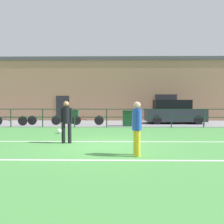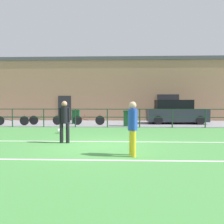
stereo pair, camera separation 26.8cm
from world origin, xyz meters
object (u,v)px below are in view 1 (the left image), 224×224
trash_bin_1 (75,117)px  trash_bin_0 (127,118)px  parked_car_red (174,112)px  soccer_ball_match (59,131)px  bicycle_parked_0 (88,120)px  player_striker (137,125)px  bicycle_parked_1 (44,120)px  bicycle_parked_2 (10,121)px  player_goalkeeper (66,119)px

trash_bin_1 → trash_bin_0: bearing=-22.3°
parked_car_red → trash_bin_1: bearing=-176.5°
soccer_ball_match → parked_car_red: bearing=37.1°
bicycle_parked_0 → trash_bin_1: size_ratio=2.20×
parked_car_red → trash_bin_1: (-7.18, -0.44, -0.31)m
player_striker → bicycle_parked_1: bearing=-158.7°
player_striker → trash_bin_1: size_ratio=1.60×
trash_bin_1 → bicycle_parked_2: bearing=-161.7°
bicycle_parked_2 → trash_bin_1: (4.03, 1.33, 0.17)m
bicycle_parked_0 → bicycle_parked_2: bearing=-175.2°
trash_bin_0 → parked_car_red: bearing=29.1°
trash_bin_1 → parked_car_red: bearing=3.5°
player_striker → soccer_ball_match: 5.87m
parked_car_red → bicycle_parked_1: parked_car_red is taller
soccer_ball_match → bicycle_parked_2: bearing=139.3°
player_goalkeeper → parked_car_red: 10.09m
bicycle_parked_2 → trash_bin_1: 4.25m
bicycle_parked_2 → trash_bin_1: size_ratio=2.33×
player_goalkeeper → bicycle_parked_0: player_goalkeeper is taller
bicycle_parked_1 → trash_bin_1: bearing=25.4°
bicycle_parked_2 → soccer_ball_match: bearing=-40.7°
soccer_ball_match → bicycle_parked_0: (0.92, 3.99, 0.23)m
bicycle_parked_0 → bicycle_parked_1: (-2.96, 0.00, -0.00)m
parked_car_red → trash_bin_0: size_ratio=4.17×
player_striker → bicycle_parked_0: player_striker is taller
trash_bin_1 → player_goalkeeper: bearing=-82.0°
parked_car_red → soccer_ball_match: bearing=-142.9°
player_goalkeeper → player_striker: (2.49, -2.01, -0.01)m
bicycle_parked_1 → bicycle_parked_2: bicycle_parked_1 is taller
soccer_ball_match → bicycle_parked_1: bicycle_parked_1 is taller
parked_car_red → trash_bin_1: parked_car_red is taller
bicycle_parked_2 → trash_bin_1: trash_bin_1 is taller
player_goalkeeper → trash_bin_0: 6.63m
bicycle_parked_0 → bicycle_parked_1: 2.96m
player_goalkeeper → bicycle_parked_1: size_ratio=0.71×
soccer_ball_match → trash_bin_1: trash_bin_1 is taller
trash_bin_0 → trash_bin_1: 3.98m
parked_car_red → trash_bin_0: (-3.49, -1.95, -0.29)m
bicycle_parked_1 → trash_bin_0: size_ratio=2.24×
bicycle_parked_1 → trash_bin_1: size_ratio=2.29×
bicycle_parked_0 → trash_bin_1: 1.39m
soccer_ball_match → bicycle_parked_0: size_ratio=0.11×
player_goalkeeper → player_striker: 3.20m
bicycle_parked_0 → trash_bin_0: bearing=-12.8°
bicycle_parked_0 → trash_bin_1: trash_bin_1 is taller
player_striker → trash_bin_0: 8.10m
parked_car_red → bicycle_parked_2: 11.36m
player_striker → bicycle_parked_0: bearing=-174.8°
bicycle_parked_1 → trash_bin_1: (1.92, 0.91, 0.17)m
trash_bin_0 → trash_bin_1: bearing=157.7°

